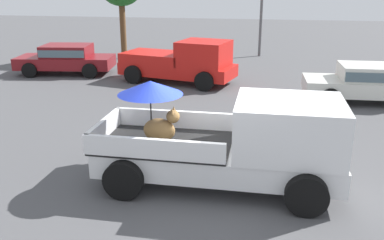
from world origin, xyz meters
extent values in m
plane|color=#4C4C4F|center=(0.00, 0.00, 0.00)|extent=(80.00, 80.00, 0.00)
cylinder|color=black|center=(1.76, 0.97, 0.40)|extent=(0.80, 0.28, 0.80)
cylinder|color=black|center=(1.74, -0.99, 0.40)|extent=(0.80, 0.28, 0.80)
cylinder|color=black|center=(-1.74, 0.99, 0.40)|extent=(0.80, 0.28, 0.80)
cylinder|color=black|center=(-1.76, -0.97, 0.40)|extent=(0.80, 0.28, 0.80)
cube|color=white|center=(0.00, 0.00, 0.57)|extent=(5.01, 1.83, 0.50)
cube|color=white|center=(1.40, -0.01, 1.36)|extent=(2.11, 1.87, 1.08)
cube|color=#4C606B|center=(2.40, -0.01, 1.56)|extent=(0.07, 1.72, 0.64)
cube|color=black|center=(-1.15, 0.01, 0.85)|extent=(2.81, 1.86, 0.06)
cube|color=white|center=(-1.14, 0.93, 1.08)|extent=(2.80, 0.12, 0.40)
cube|color=white|center=(-1.16, -0.91, 1.08)|extent=(2.80, 0.12, 0.40)
cube|color=white|center=(-2.50, 0.02, 1.08)|extent=(0.11, 1.84, 0.40)
ellipsoid|color=olive|center=(-1.25, -0.04, 1.14)|extent=(0.68, 0.32, 0.52)
sphere|color=olive|center=(-0.95, -0.04, 1.46)|extent=(0.28, 0.28, 0.28)
cone|color=olive|center=(-0.95, 0.04, 1.60)|extent=(0.09, 0.09, 0.12)
cone|color=olive|center=(-0.95, -0.12, 1.60)|extent=(0.09, 0.09, 0.12)
cylinder|color=black|center=(-1.42, -0.05, 1.42)|extent=(0.03, 0.03, 1.08)
cone|color=#1E33B7|center=(-1.42, -0.05, 2.06)|extent=(1.35, 1.35, 0.28)
cylinder|color=black|center=(-1.02, 9.61, 0.38)|extent=(0.80, 0.43, 0.76)
cylinder|color=black|center=(-1.45, 7.76, 0.38)|extent=(0.80, 0.43, 0.76)
cylinder|color=black|center=(-4.13, 10.35, 0.38)|extent=(0.80, 0.43, 0.76)
cylinder|color=black|center=(-4.57, 8.50, 0.38)|extent=(0.80, 0.43, 0.76)
cube|color=red|center=(-2.79, 9.06, 0.55)|extent=(5.08, 2.85, 0.50)
cube|color=red|center=(-1.62, 8.78, 1.30)|extent=(2.26, 2.19, 1.00)
cube|color=red|center=(-3.77, 9.28, 1.00)|extent=(3.04, 2.37, 0.40)
cylinder|color=black|center=(3.10, 6.31, 0.33)|extent=(0.67, 0.24, 0.66)
cylinder|color=black|center=(3.05, 8.07, 0.33)|extent=(0.67, 0.24, 0.66)
cube|color=silver|center=(4.42, 7.23, 0.55)|extent=(4.35, 1.89, 0.52)
cube|color=silver|center=(4.52, 7.24, 1.05)|extent=(2.15, 1.66, 0.56)
cube|color=#4C606B|center=(4.52, 7.24, 1.05)|extent=(2.09, 1.74, 0.32)
cylinder|color=black|center=(-9.43, 8.75, 0.33)|extent=(0.68, 0.30, 0.66)
cylinder|color=black|center=(-9.66, 10.50, 0.33)|extent=(0.68, 0.30, 0.66)
cylinder|color=black|center=(-6.75, 9.11, 0.33)|extent=(0.68, 0.30, 0.66)
cylinder|color=black|center=(-6.99, 10.85, 0.33)|extent=(0.68, 0.30, 0.66)
cube|color=maroon|center=(-8.21, 9.80, 0.55)|extent=(4.49, 2.31, 0.52)
cube|color=maroon|center=(-8.11, 9.82, 1.05)|extent=(2.29, 1.86, 0.56)
cube|color=#4C606B|center=(-8.11, 9.82, 1.05)|extent=(2.24, 1.93, 0.32)
cylinder|color=#59595B|center=(0.47, 16.20, 2.17)|extent=(0.16, 0.16, 4.34)
cylinder|color=brown|center=(-6.89, 14.16, 1.58)|extent=(0.32, 0.32, 3.17)
camera|label=1|loc=(0.88, -8.11, 4.14)|focal=39.43mm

